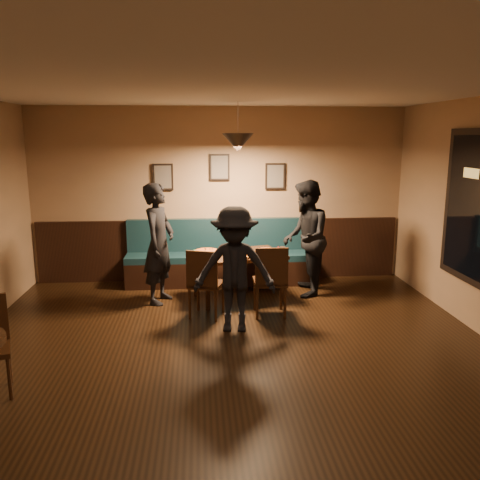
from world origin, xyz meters
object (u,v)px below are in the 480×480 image
at_px(diner_right, 305,238).
at_px(tabasco_bottle, 278,250).
at_px(chair_near_right, 270,280).
at_px(booth_bench, 221,253).
at_px(diner_left, 159,244).
at_px(soda_glass, 282,252).
at_px(dining_table, 238,276).
at_px(chair_near_left, 206,282).
at_px(diner_front, 235,270).

xyz_separation_m(diner_right, tabasco_bottle, (-0.43, -0.18, -0.12)).
bearing_deg(chair_near_right, booth_bench, 112.49).
distance_m(diner_left, soda_glass, 1.74).
bearing_deg(diner_left, tabasco_bottle, -71.59).
bearing_deg(chair_near_right, dining_table, 118.94).
bearing_deg(chair_near_left, soda_glass, 38.44).
relative_size(chair_near_left, soda_glass, 5.87).
xyz_separation_m(chair_near_right, diner_right, (0.64, 0.83, 0.38)).
xyz_separation_m(chair_near_left, diner_left, (-0.65, 0.65, 0.39)).
height_order(chair_near_right, soda_glass, chair_near_right).
bearing_deg(dining_table, chair_near_right, -77.31).
bearing_deg(booth_bench, chair_near_left, -99.75).
bearing_deg(diner_left, booth_bench, -28.60).
bearing_deg(booth_bench, tabasco_bottle, -46.87).
bearing_deg(diner_right, dining_table, -72.25).
bearing_deg(soda_glass, booth_bench, 126.48).
relative_size(booth_bench, soda_glass, 19.10).
bearing_deg(chair_near_right, diner_left, 157.49).
bearing_deg(diner_right, chair_near_right, -27.41).
distance_m(diner_front, tabasco_bottle, 1.35).
xyz_separation_m(chair_near_right, diner_front, (-0.50, -0.50, 0.29)).
distance_m(dining_table, chair_near_right, 0.80).
bearing_deg(soda_glass, chair_near_right, -119.92).
xyz_separation_m(booth_bench, chair_near_right, (0.58, -1.49, -0.02)).
distance_m(booth_bench, chair_near_right, 1.60).
height_order(chair_near_left, diner_right, diner_right).
relative_size(chair_near_right, diner_right, 0.56).
height_order(booth_bench, diner_left, diner_left).
xyz_separation_m(chair_near_left, chair_near_right, (0.83, -0.01, 0.02)).
xyz_separation_m(diner_front, soda_glass, (0.73, 0.89, -0.01)).
distance_m(chair_near_left, diner_front, 0.68).
bearing_deg(diner_front, soda_glass, 58.16).
relative_size(booth_bench, tabasco_bottle, 26.10).
bearing_deg(diner_right, soda_glass, -33.43).
bearing_deg(chair_near_right, tabasco_bottle, 73.06).
distance_m(dining_table, diner_left, 1.23).
bearing_deg(diner_front, diner_left, 137.89).
xyz_separation_m(diner_left, soda_glass, (1.71, -0.26, -0.10)).
bearing_deg(soda_glass, diner_front, -129.16).
height_order(dining_table, tabasco_bottle, tabasco_bottle).
height_order(chair_near_left, chair_near_right, chair_near_right).
bearing_deg(chair_near_left, dining_table, 74.06).
bearing_deg(tabasco_bottle, dining_table, 174.97).
bearing_deg(diner_front, dining_table, 90.91).
bearing_deg(booth_bench, soda_glass, -53.52).
distance_m(booth_bench, soda_glass, 1.38).
relative_size(booth_bench, chair_near_right, 3.15).
xyz_separation_m(booth_bench, tabasco_bottle, (0.79, -0.85, 0.23)).
height_order(diner_left, tabasco_bottle, diner_left).
height_order(diner_left, diner_right, diner_right).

